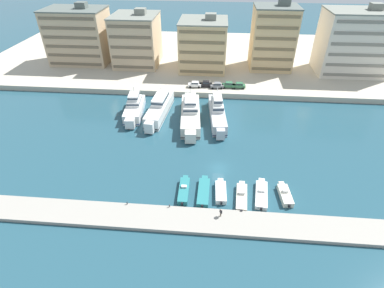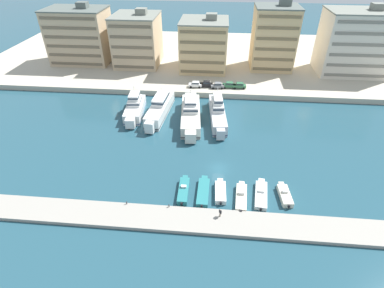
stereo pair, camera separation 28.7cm
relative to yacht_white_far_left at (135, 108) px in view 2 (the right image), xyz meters
name	(u,v)px [view 2 (the right image)]	position (x,y,z in m)	size (l,w,h in m)	color
ground_plane	(219,169)	(23.54, -21.83, -2.01)	(400.00, 400.00, 0.00)	#234C5B
quay_promenade	(222,58)	(23.54, 47.01, -1.18)	(180.00, 70.00, 1.65)	#BCB29E
pier_dock	(217,222)	(23.54, -36.82, -1.66)	(120.00, 5.50, 0.70)	#9E998E
yacht_white_far_left	(135,108)	(0.00, 0.00, 0.00)	(5.48, 16.13, 7.48)	white
yacht_white_left	(160,108)	(6.93, 0.41, 0.05)	(5.62, 20.75, 6.88)	white
yacht_ivory_mid_left	(191,113)	(15.69, -2.01, 0.16)	(6.57, 22.24, 7.78)	silver
yacht_silver_center_left	(218,112)	(22.77, -0.65, 0.23)	(5.49, 20.94, 8.09)	silver
motorboat_teal_far_left	(184,190)	(16.91, -29.66, -1.47)	(2.00, 7.83, 1.43)	teal
motorboat_teal_left	(203,191)	(20.71, -29.55, -1.58)	(2.24, 8.44, 0.87)	teal
motorboat_white_mid_left	(220,192)	(24.00, -29.40, -1.50)	(2.21, 6.75, 1.02)	white
motorboat_cream_center_left	(241,197)	(27.92, -30.40, -1.52)	(2.43, 8.01, 1.51)	beige
motorboat_white_center	(261,194)	(31.72, -29.33, -1.57)	(2.99, 8.42, 1.25)	white
motorboat_cream_center_right	(285,195)	(36.13, -29.23, -1.45)	(2.37, 6.49, 1.57)	beige
car_white_far_left	(195,84)	(15.46, 16.02, 0.63)	(4.15, 2.02, 1.80)	white
car_black_left	(206,84)	(18.88, 16.62, 0.63)	(4.13, 1.98, 1.80)	black
car_grey_mid_left	(218,85)	(22.43, 15.86, 0.63)	(4.20, 2.13, 1.80)	slate
car_green_center_left	(229,85)	(26.03, 16.55, 0.63)	(4.12, 1.96, 1.80)	#2D6642
car_green_center	(239,85)	(29.21, 16.41, 0.63)	(4.16, 2.03, 1.80)	#2D6642
apartment_block_far_left	(80,36)	(-28.37, 36.02, 9.10)	(20.92, 14.55, 20.81)	#C6AD89
apartment_block_left	(138,40)	(-6.99, 35.38, 8.34)	(15.57, 16.69, 19.26)	#C6AD89
apartment_block_mid_left	(204,45)	(16.96, 33.06, 7.97)	(16.06, 16.36, 18.52)	#E0BC84
apartment_block_center_left	(273,38)	(40.75, 35.90, 10.07)	(14.47, 13.23, 22.69)	#E0BC84
apartment_block_center	(356,43)	(67.38, 33.60, 9.82)	(22.40, 15.12, 22.25)	silver
pedestrian_near_edge	(220,212)	(23.99, -35.68, -0.31)	(0.47, 0.53, 1.69)	#7A6B56
bollard_west	(127,203)	(7.05, -34.32, -0.98)	(0.20, 0.20, 0.61)	#2D2D33
bollard_west_mid	(169,205)	(14.81, -34.32, -0.98)	(0.20, 0.20, 0.61)	#2D2D33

